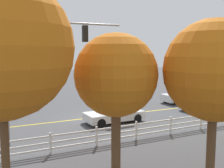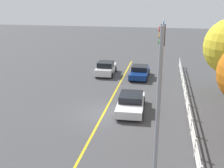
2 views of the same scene
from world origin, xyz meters
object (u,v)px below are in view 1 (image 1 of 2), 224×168
Objects in this scene: car_1 at (204,104)px; tree_0 at (116,76)px; tree_3 at (215,70)px; car_0 at (180,96)px; tree_2 at (0,47)px; car_2 at (115,114)px.

tree_0 reaches higher than car_1.
car_1 is 13.73m from tree_3.
car_0 is 0.95× the size of car_1.
car_0 is 16.90m from tree_3.
tree_2 is at bearing 8.54° from tree_0.
tree_0 reaches higher than car_2.
tree_0 is at bearing 62.10° from car_2.
car_1 is at bearing -149.93° from tree_0.
car_1 is 9.24m from car_2.
car_0 is at bearing -146.44° from tree_2.
tree_2 reaches higher than tree_3.
car_0 is 0.65× the size of tree_0.
tree_3 is (-0.15, 9.35, 3.87)m from car_2.
tree_0 is 0.91× the size of tree_3.
car_2 is 0.67× the size of tree_3.
tree_2 reaches higher than car_0.
car_1 is 0.62× the size of tree_3.
tree_0 is (13.26, 11.22, 3.55)m from car_0.
car_0 is at bearing -159.56° from car_2.
car_2 is at bearing 2.31° from car_1.
car_1 is at bearing 179.16° from car_2.
tree_3 is at bearing -126.83° from car_0.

